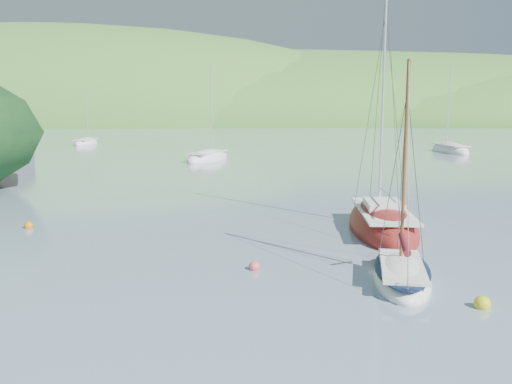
{
  "coord_description": "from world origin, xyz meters",
  "views": [
    {
      "loc": [
        -2.35,
        -15.83,
        6.09
      ],
      "look_at": [
        -1.76,
        8.0,
        2.3
      ],
      "focal_mm": 40.0,
      "sensor_mm": 36.0,
      "label": 1
    }
  ],
  "objects_px": {
    "distant_sloop_c": "(86,143)",
    "distant_sloop_a": "(208,159)",
    "distant_sloop_b": "(450,151)",
    "daysailer_white": "(402,275)",
    "sloop_red": "(382,226)"
  },
  "relations": [
    {
      "from": "distant_sloop_c",
      "to": "distant_sloop_a",
      "type": "bearing_deg",
      "value": -43.39
    },
    {
      "from": "distant_sloop_c",
      "to": "distant_sloop_b",
      "type": "bearing_deg",
      "value": -8.95
    },
    {
      "from": "distant_sloop_b",
      "to": "distant_sloop_a",
      "type": "bearing_deg",
      "value": -168.55
    },
    {
      "from": "daysailer_white",
      "to": "distant_sloop_c",
      "type": "xyz_separation_m",
      "value": [
        -27.75,
        63.39,
        -0.03
      ]
    },
    {
      "from": "distant_sloop_b",
      "to": "distant_sloop_c",
      "type": "height_order",
      "value": "distant_sloop_b"
    },
    {
      "from": "distant_sloop_b",
      "to": "sloop_red",
      "type": "bearing_deg",
      "value": -119.78
    },
    {
      "from": "sloop_red",
      "to": "distant_sloop_b",
      "type": "bearing_deg",
      "value": 70.65
    },
    {
      "from": "daysailer_white",
      "to": "sloop_red",
      "type": "height_order",
      "value": "sloop_red"
    },
    {
      "from": "sloop_red",
      "to": "distant_sloop_c",
      "type": "relative_size",
      "value": 1.4
    },
    {
      "from": "sloop_red",
      "to": "distant_sloop_a",
      "type": "distance_m",
      "value": 34.5
    },
    {
      "from": "daysailer_white",
      "to": "distant_sloop_a",
      "type": "xyz_separation_m",
      "value": [
        -9.03,
        40.63,
        -0.01
      ]
    },
    {
      "from": "distant_sloop_a",
      "to": "distant_sloop_c",
      "type": "relative_size",
      "value": 1.17
    },
    {
      "from": "daysailer_white",
      "to": "distant_sloop_c",
      "type": "distance_m",
      "value": 69.2
    },
    {
      "from": "sloop_red",
      "to": "distant_sloop_b",
      "type": "height_order",
      "value": "sloop_red"
    },
    {
      "from": "distant_sloop_c",
      "to": "daysailer_white",
      "type": "bearing_deg",
      "value": -59.17
    }
  ]
}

